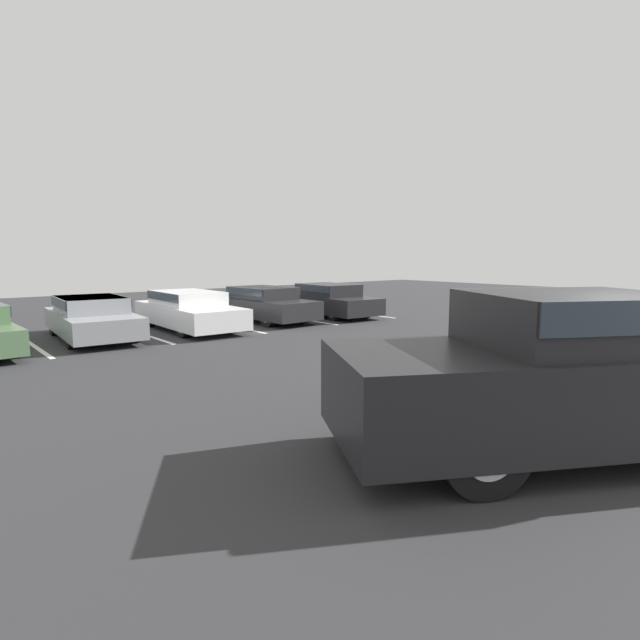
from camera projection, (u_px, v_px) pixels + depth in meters
name	position (u px, v px, depth m)	size (l,w,h in m)	color
stall_stripe_b	(33.00, 345.00, 12.81)	(0.12, 4.37, 0.01)	white
stall_stripe_c	(143.00, 334.00, 14.62)	(0.12, 4.37, 0.01)	white
stall_stripe_d	(229.00, 326.00, 16.43)	(0.12, 4.37, 0.01)	white
stall_stripe_e	(298.00, 319.00, 18.24)	(0.12, 4.37, 0.01)	white
stall_stripe_f	(354.00, 313.00, 20.05)	(0.12, 4.37, 0.01)	white
pickup_truck	(596.00, 372.00, 5.84)	(6.38, 4.82, 1.88)	black
parked_sedan_b	(92.00, 316.00, 13.79)	(2.05, 4.58, 1.17)	gray
parked_sedan_c	(188.00, 309.00, 15.53)	(1.92, 4.83, 1.19)	silver
parked_sedan_d	(264.00, 303.00, 17.48)	(1.92, 4.37, 1.20)	#232326
parked_sedan_e	(329.00, 299.00, 19.06)	(2.08, 4.51, 1.22)	#232326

